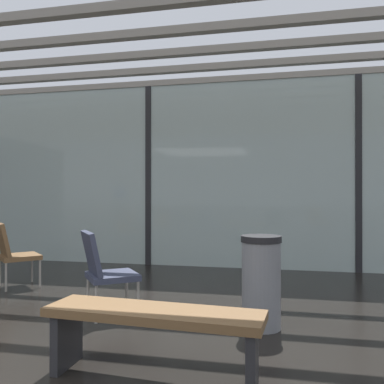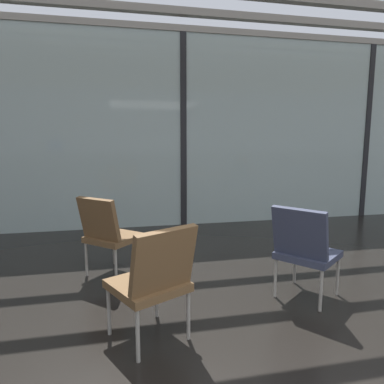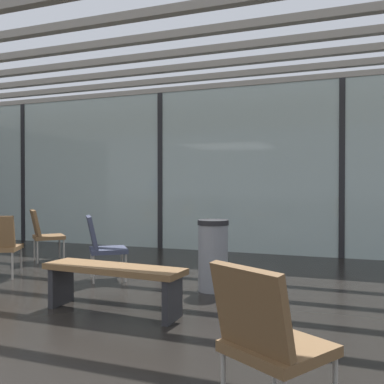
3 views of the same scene
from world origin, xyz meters
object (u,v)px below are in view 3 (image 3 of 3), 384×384
(parked_airplane, at_px, (272,163))
(lounge_chair_4, at_px, (43,232))
(trash_bin, at_px, (213,255))
(lounge_chair_0, at_px, (102,243))
(waiting_bench, at_px, (113,276))
(lounge_chair_3, at_px, (267,334))

(parked_airplane, bearing_deg, lounge_chair_4, -109.32)
(lounge_chair_4, xyz_separation_m, trash_bin, (3.33, -0.97, -0.06))
(lounge_chair_0, bearing_deg, parked_airplane, -42.88)
(lounge_chair_4, distance_m, trash_bin, 3.47)
(waiting_bench, bearing_deg, trash_bin, -114.62)
(trash_bin, bearing_deg, waiting_bench, -118.64)
(lounge_chair_4, height_order, waiting_bench, lounge_chair_4)
(parked_airplane, xyz_separation_m, trash_bin, (0.79, -8.22, -1.52))
(lounge_chair_0, relative_size, lounge_chair_3, 1.00)
(lounge_chair_4, bearing_deg, lounge_chair_3, -176.64)
(parked_airplane, relative_size, waiting_bench, 8.29)
(trash_bin, bearing_deg, parked_airplane, 95.46)
(lounge_chair_3, height_order, trash_bin, lounge_chair_3)
(lounge_chair_3, distance_m, waiting_bench, 2.41)
(parked_airplane, height_order, trash_bin, parked_airplane)
(lounge_chair_4, relative_size, waiting_bench, 0.57)
(lounge_chair_3, height_order, waiting_bench, lounge_chair_3)
(lounge_chair_4, bearing_deg, parked_airplane, -66.55)
(lounge_chair_0, xyz_separation_m, trash_bin, (1.59, -0.04, -0.06))
(lounge_chair_0, height_order, waiting_bench, lounge_chair_0)
(lounge_chair_0, relative_size, lounge_chair_4, 1.00)
(lounge_chair_0, relative_size, trash_bin, 1.01)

